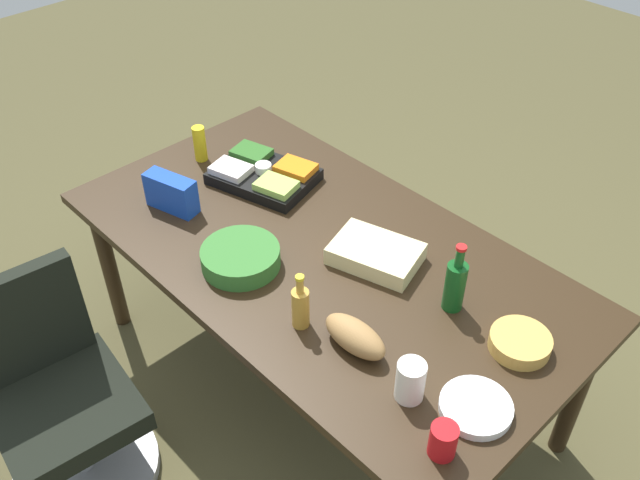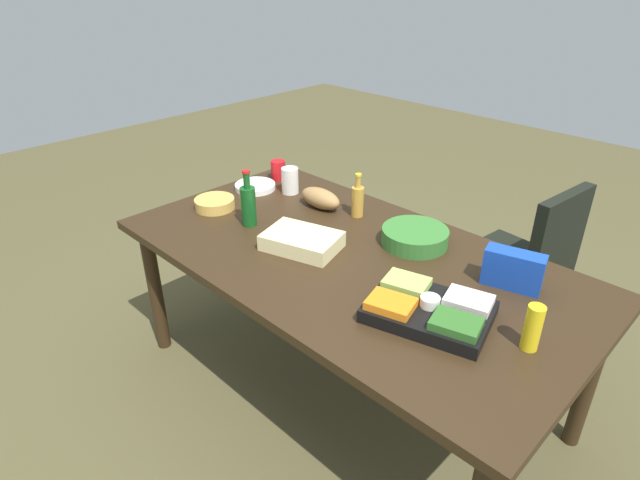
{
  "view_description": "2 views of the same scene",
  "coord_description": "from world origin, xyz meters",
  "views": [
    {
      "loc": [
        -1.43,
        1.37,
        2.47
      ],
      "look_at": [
        0.01,
        0.0,
        0.81
      ],
      "focal_mm": 38.55,
      "sensor_mm": 36.0,
      "label": 1
    },
    {
      "loc": [
        1.29,
        -1.49,
        1.89
      ],
      "look_at": [
        -0.13,
        -0.04,
        0.8
      ],
      "focal_mm": 29.63,
      "sensor_mm": 36.0,
      "label": 2
    }
  ],
  "objects": [
    {
      "name": "ground_plane",
      "position": [
        0.0,
        0.0,
        0.0
      ],
      "size": [
        10.0,
        10.0,
        0.0
      ],
      "primitive_type": "plane",
      "color": "brown"
    },
    {
      "name": "conference_table",
      "position": [
        0.0,
        0.0,
        0.69
      ],
      "size": [
        2.04,
        1.09,
        0.76
      ],
      "color": "#2F2112",
      "rests_on": "ground"
    },
    {
      "name": "office_chair",
      "position": [
        0.35,
        0.99,
        0.34
      ],
      "size": [
        0.56,
        0.56,
        0.9
      ],
      "color": "gray",
      "rests_on": "ground"
    },
    {
      "name": "mayo_jar",
      "position": [
        -0.68,
        0.28,
        0.83
      ],
      "size": [
        0.11,
        0.11,
        0.14
      ],
      "primitive_type": "cylinder",
      "rotation": [
        0.0,
        0.0,
        0.2
      ],
      "color": "white",
      "rests_on": "conference_table"
    },
    {
      "name": "dressing_bottle",
      "position": [
        -0.23,
        0.32,
        0.85
      ],
      "size": [
        0.08,
        0.08,
        0.22
      ],
      "color": "gold",
      "rests_on": "conference_table"
    },
    {
      "name": "veggie_tray",
      "position": [
        0.5,
        -0.14,
        0.8
      ],
      "size": [
        0.48,
        0.4,
        0.09
      ],
      "color": "black",
      "rests_on": "conference_table"
    },
    {
      "name": "bread_loaf",
      "position": [
        -0.43,
        0.26,
        0.81
      ],
      "size": [
        0.24,
        0.12,
        0.1
      ],
      "primitive_type": "ellipsoid",
      "rotation": [
        0.0,
        0.0,
        0.03
      ],
      "color": "#A07543",
      "rests_on": "conference_table"
    },
    {
      "name": "sheet_cake",
      "position": [
        -0.19,
        -0.1,
        0.8
      ],
      "size": [
        0.37,
        0.3,
        0.07
      ],
      "primitive_type": "cube",
      "rotation": [
        0.0,
        0.0,
        0.29
      ],
      "color": "beige",
      "rests_on": "conference_table"
    },
    {
      "name": "wine_bottle",
      "position": [
        -0.53,
        -0.12,
        0.87
      ],
      "size": [
        0.08,
        0.08,
        0.27
      ],
      "color": "#124D1B",
      "rests_on": "conference_table"
    },
    {
      "name": "chip_bag_blue",
      "position": [
        0.61,
        0.25,
        0.84
      ],
      "size": [
        0.23,
        0.14,
        0.15
      ],
      "primitive_type": "cube",
      "rotation": [
        0.0,
        0.0,
        0.27
      ],
      "color": "#1742B5",
      "rests_on": "conference_table"
    },
    {
      "name": "red_solo_cup",
      "position": [
        -0.87,
        0.36,
        0.82
      ],
      "size": [
        0.09,
        0.09,
        0.11
      ],
      "primitive_type": "cylinder",
      "rotation": [
        0.0,
        0.0,
        -0.18
      ],
      "color": "red",
      "rests_on": "conference_table"
    },
    {
      "name": "chip_bowl",
      "position": [
        -0.8,
        -0.13,
        0.79
      ],
      "size": [
        0.22,
        0.22,
        0.05
      ],
      "primitive_type": "cylinder",
      "rotation": [
        0.0,
        0.0,
        -0.08
      ],
      "color": "gold",
      "rests_on": "conference_table"
    },
    {
      "name": "mustard_bottle",
      "position": [
        0.82,
        -0.05,
        0.84
      ],
      "size": [
        0.06,
        0.06,
        0.16
      ],
      "primitive_type": "cylinder",
      "rotation": [
        0.0,
        0.0,
        -0.09
      ],
      "color": "yellow",
      "rests_on": "conference_table"
    },
    {
      "name": "paper_plate_stack",
      "position": [
        -0.85,
        0.18,
        0.78
      ],
      "size": [
        0.22,
        0.22,
        0.03
      ],
      "primitive_type": "cylinder",
      "rotation": [
        0.0,
        0.0,
        0.01
      ],
      "color": "white",
      "rests_on": "conference_table"
    },
    {
      "name": "salad_bowl",
      "position": [
        0.14,
        0.27,
        0.8
      ],
      "size": [
        0.37,
        0.37,
        0.07
      ],
      "primitive_type": "cylinder",
      "rotation": [
        0.0,
        0.0,
        -0.32
      ],
      "color": "#33722D",
      "rests_on": "conference_table"
    }
  ]
}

